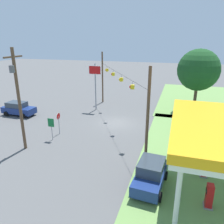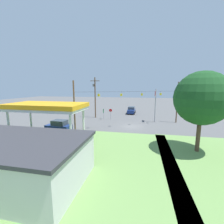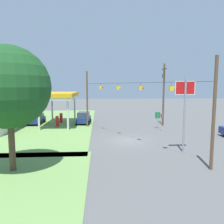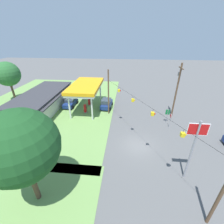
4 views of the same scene
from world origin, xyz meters
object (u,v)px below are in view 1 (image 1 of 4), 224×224
(car_on_crossroad, at_px, (18,109))
(tree_west_verge, at_px, (198,70))
(stop_sign_roadside, at_px, (58,119))
(route_sign, at_px, (51,125))
(fuel_pump_far, at_px, (209,197))
(fuel_pump_near, at_px, (204,167))
(car_at_pumps_front, at_px, (150,174))
(stop_sign_overhead, at_px, (95,78))
(utility_pole_main, at_px, (18,95))
(gas_station_canopy, at_px, (215,130))

(car_on_crossroad, relative_size, tree_west_verge, 0.52)
(stop_sign_roadside, relative_size, route_sign, 1.04)
(fuel_pump_far, relative_size, route_sign, 0.68)
(fuel_pump_near, xyz_separation_m, tree_west_verge, (-17.07, -0.00, 5.26))
(car_at_pumps_front, height_order, car_on_crossroad, car_at_pumps_front)
(fuel_pump_far, height_order, tree_west_verge, tree_west_verge)
(tree_west_verge, bearing_deg, car_on_crossroad, -68.60)
(stop_sign_roadside, xyz_separation_m, stop_sign_overhead, (-9.54, 0.67, 3.00))
(stop_sign_roadside, height_order, route_sign, stop_sign_roadside)
(fuel_pump_far, relative_size, car_on_crossroad, 0.35)
(car_at_pumps_front, bearing_deg, route_sign, -108.59)
(fuel_pump_far, bearing_deg, car_on_crossroad, -115.68)
(stop_sign_roadside, bearing_deg, car_at_pumps_front, -119.77)
(utility_pole_main, bearing_deg, fuel_pump_far, 78.75)
(tree_west_verge, bearing_deg, utility_pole_main, -43.09)
(stop_sign_roadside, bearing_deg, fuel_pump_far, -116.28)
(fuel_pump_near, height_order, tree_west_verge, tree_west_verge)
(route_sign, relative_size, tree_west_verge, 0.27)
(stop_sign_roadside, bearing_deg, utility_pole_main, 160.71)
(car_on_crossroad, distance_m, route_sign, 10.50)
(car_at_pumps_front, height_order, stop_sign_overhead, stop_sign_overhead)
(gas_station_canopy, distance_m, utility_pole_main, 16.28)
(fuel_pump_near, distance_m, stop_sign_overhead, 19.85)
(fuel_pump_near, xyz_separation_m, stop_sign_overhead, (-13.37, -14.10, 4.04))
(car_on_crossroad, height_order, route_sign, route_sign)
(gas_station_canopy, relative_size, route_sign, 4.21)
(utility_pole_main, bearing_deg, stop_sign_overhead, 171.26)
(gas_station_canopy, relative_size, fuel_pump_near, 6.21)
(car_at_pumps_front, distance_m, utility_pole_main, 13.32)
(stop_sign_roadside, bearing_deg, gas_station_canopy, -110.64)
(gas_station_canopy, xyz_separation_m, tree_west_verge, (-18.80, -0.01, 1.44))
(gas_station_canopy, relative_size, car_on_crossroad, 2.16)
(gas_station_canopy, xyz_separation_m, stop_sign_roadside, (-5.56, -14.77, -2.78))
(fuel_pump_near, bearing_deg, utility_pole_main, -89.17)
(stop_sign_overhead, height_order, tree_west_verge, tree_west_verge)
(car_on_crossroad, relative_size, stop_sign_overhead, 0.68)
(gas_station_canopy, height_order, car_at_pumps_front, gas_station_canopy)
(car_at_pumps_front, height_order, utility_pole_main, utility_pole_main)
(stop_sign_overhead, xyz_separation_m, utility_pole_main, (13.61, -2.09, 0.49))
(car_at_pumps_front, bearing_deg, gas_station_canopy, 105.25)
(stop_sign_roadside, distance_m, route_sign, 1.62)
(fuel_pump_near, height_order, route_sign, route_sign)
(fuel_pump_near, xyz_separation_m, fuel_pump_far, (3.46, 0.00, 0.00))
(fuel_pump_near, bearing_deg, fuel_pump_far, 0.00)
(stop_sign_overhead, bearing_deg, car_on_crossroad, -59.64)
(stop_sign_roadside, bearing_deg, stop_sign_overhead, -3.99)
(gas_station_canopy, xyz_separation_m, stop_sign_overhead, (-15.10, -14.10, 0.22))
(car_at_pumps_front, bearing_deg, fuel_pump_near, 127.36)
(fuel_pump_far, bearing_deg, gas_station_canopy, 179.95)
(car_on_crossroad, bearing_deg, stop_sign_overhead, 31.87)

